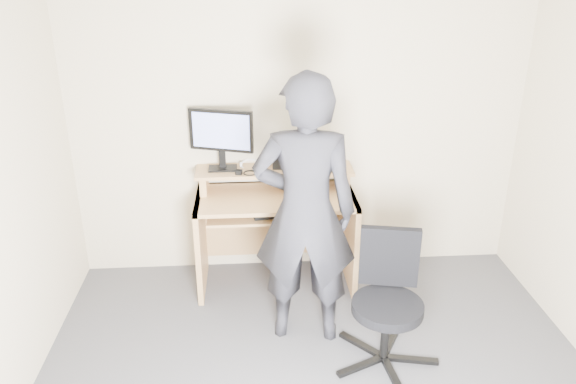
{
  "coord_description": "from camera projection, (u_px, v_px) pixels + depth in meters",
  "views": [
    {
      "loc": [
        -0.38,
        -2.41,
        2.44
      ],
      "look_at": [
        -0.14,
        1.05,
        0.95
      ],
      "focal_mm": 35.0,
      "sensor_mm": 36.0,
      "label": 1
    }
  ],
  "objects": [
    {
      "name": "back_wall",
      "position": [
        299.0,
        120.0,
        4.31
      ],
      "size": [
        3.5,
        0.02,
        2.5
      ],
      "primitive_type": "cube",
      "color": "beige",
      "rests_on": "ground"
    },
    {
      "name": "desk",
      "position": [
        275.0,
        215.0,
        4.37
      ],
      "size": [
        1.2,
        0.6,
        0.91
      ],
      "color": "tan",
      "rests_on": "ground"
    },
    {
      "name": "monitor",
      "position": [
        221.0,
        134.0,
        4.17
      ],
      "size": [
        0.48,
        0.18,
        0.47
      ],
      "rotation": [
        0.0,
        0.0,
        -0.31
      ],
      "color": "black",
      "rests_on": "desk"
    },
    {
      "name": "external_drive",
      "position": [
        277.0,
        155.0,
        4.29
      ],
      "size": [
        0.08,
        0.14,
        0.2
      ],
      "primitive_type": "cube",
      "rotation": [
        0.0,
        0.0,
        -0.08
      ],
      "color": "black",
      "rests_on": "desk"
    },
    {
      "name": "travel_mug",
      "position": [
        292.0,
        156.0,
        4.29
      ],
      "size": [
        0.09,
        0.09,
        0.18
      ],
      "primitive_type": "cylinder",
      "rotation": [
        0.0,
        0.0,
        0.19
      ],
      "color": "#B5B5B9",
      "rests_on": "desk"
    },
    {
      "name": "smartphone",
      "position": [
        296.0,
        170.0,
        4.26
      ],
      "size": [
        0.1,
        0.14,
        0.01
      ],
      "primitive_type": "cube",
      "rotation": [
        0.0,
        0.0,
        0.25
      ],
      "color": "black",
      "rests_on": "desk"
    },
    {
      "name": "charger",
      "position": [
        239.0,
        172.0,
        4.18
      ],
      "size": [
        0.05,
        0.05,
        0.03
      ],
      "primitive_type": "cube",
      "rotation": [
        0.0,
        0.0,
        -0.29
      ],
      "color": "black",
      "rests_on": "desk"
    },
    {
      "name": "headphones",
      "position": [
        250.0,
        165.0,
        4.35
      ],
      "size": [
        0.18,
        0.18,
        0.06
      ],
      "primitive_type": "torus",
      "rotation": [
        0.26,
        0.0,
        -0.2
      ],
      "color": "silver",
      "rests_on": "desk"
    },
    {
      "name": "keyboard",
      "position": [
        283.0,
        211.0,
        4.17
      ],
      "size": [
        0.48,
        0.26,
        0.03
      ],
      "primitive_type": "cube",
      "rotation": [
        0.0,
        0.0,
        0.17
      ],
      "color": "black",
      "rests_on": "desk"
    },
    {
      "name": "mouse",
      "position": [
        310.0,
        198.0,
        4.13
      ],
      "size": [
        0.11,
        0.09,
        0.04
      ],
      "primitive_type": "ellipsoid",
      "rotation": [
        0.0,
        0.0,
        -0.34
      ],
      "color": "black",
      "rests_on": "desk"
    },
    {
      "name": "office_chair",
      "position": [
        388.0,
        295.0,
        3.51
      ],
      "size": [
        0.67,
        0.66,
        0.85
      ],
      "rotation": [
        0.0,
        0.0,
        -0.2
      ],
      "color": "black",
      "rests_on": "ground"
    },
    {
      "name": "person",
      "position": [
        305.0,
        213.0,
        3.56
      ],
      "size": [
        0.71,
        0.51,
        1.82
      ],
      "primitive_type": "imported",
      "rotation": [
        0.0,
        0.0,
        3.03
      ],
      "color": "black",
      "rests_on": "ground"
    }
  ]
}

